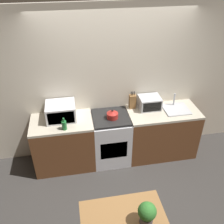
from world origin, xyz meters
TOP-DOWN VIEW (x-y plane):
  - ground_plane at (0.00, 0.00)m, footprint 16.00×16.00m
  - wall_back at (0.00, 1.21)m, footprint 10.00×0.06m
  - counter_left_run at (-0.91, 0.87)m, footprint 0.98×0.62m
  - counter_right_run at (0.80, 0.87)m, footprint 1.21×0.62m
  - stove_range at (-0.11, 0.87)m, footprint 0.62×0.62m
  - kettle at (-0.09, 0.82)m, footprint 0.18×0.18m
  - microwave at (-0.90, 0.96)m, footprint 0.46×0.40m
  - bottle at (-0.86, 0.66)m, footprint 0.07×0.07m
  - knife_block at (0.30, 1.08)m, footprint 0.11×0.09m
  - toaster_oven at (0.58, 1.01)m, footprint 0.36×0.30m
  - sink_basin at (1.02, 0.88)m, footprint 0.42×0.38m
  - dining_table at (-0.27, -0.86)m, footprint 0.94×0.60m
  - potted_plant at (-0.05, -0.95)m, footprint 0.20×0.20m

SIDE VIEW (x-z plane):
  - ground_plane at x=0.00m, z-range 0.00..0.00m
  - stove_range at x=-0.11m, z-range 0.00..0.90m
  - counter_right_run at x=0.80m, z-range 0.00..0.90m
  - counter_left_run at x=-0.91m, z-range 0.00..0.90m
  - dining_table at x=-0.27m, z-range 0.26..1.00m
  - potted_plant at x=-0.05m, z-range 0.75..1.04m
  - sink_basin at x=1.02m, z-range 0.80..1.04m
  - kettle at x=-0.09m, z-range 0.89..1.05m
  - bottle at x=-0.86m, z-range 0.88..1.08m
  - toaster_oven at x=0.58m, z-range 0.90..1.11m
  - knife_block at x=0.30m, z-range 0.87..1.18m
  - microwave at x=-0.90m, z-range 0.90..1.17m
  - wall_back at x=0.00m, z-range 0.00..2.60m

